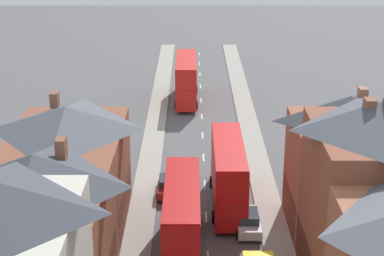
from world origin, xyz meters
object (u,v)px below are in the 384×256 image
(double_decker_bus_lead, at_px, (180,219))
(double_decker_bus_far_approaching, at_px, (226,173))
(car_near_silver, at_px, (246,221))
(car_parked_left_a, at_px, (167,185))
(double_decker_bus_mid_street, at_px, (185,79))

(double_decker_bus_lead, height_order, double_decker_bus_far_approaching, same)
(double_decker_bus_lead, height_order, car_near_silver, double_decker_bus_lead)
(car_parked_left_a, bearing_deg, double_decker_bus_lead, -82.38)
(double_decker_bus_lead, height_order, double_decker_bus_mid_street, same)
(double_decker_bus_far_approaching, height_order, car_parked_left_a, double_decker_bus_far_approaching)
(car_near_silver, distance_m, car_parked_left_a, 8.76)
(double_decker_bus_mid_street, bearing_deg, double_decker_bus_lead, -90.00)
(double_decker_bus_far_approaching, distance_m, car_near_silver, 4.87)
(double_decker_bus_lead, height_order, car_parked_left_a, double_decker_bus_lead)
(double_decker_bus_lead, bearing_deg, double_decker_bus_far_approaching, 64.96)
(car_near_silver, bearing_deg, car_parked_left_a, 135.03)
(double_decker_bus_lead, xyz_separation_m, double_decker_bus_mid_street, (0.00, 35.39, 0.00))
(double_decker_bus_lead, distance_m, double_decker_bus_mid_street, 35.39)
(double_decker_bus_far_approaching, relative_size, car_parked_left_a, 2.68)
(double_decker_bus_mid_street, bearing_deg, car_parked_left_a, -92.87)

